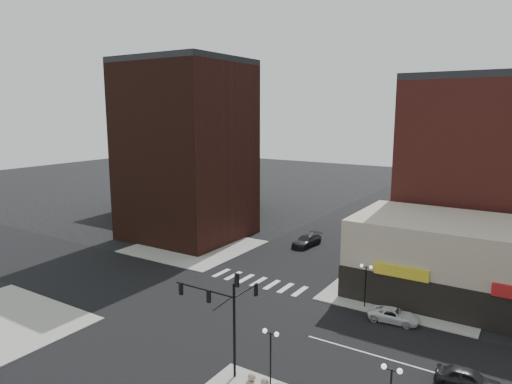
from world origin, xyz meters
The scene contains 16 objects.
ground centered at (0.00, 0.00, 0.00)m, with size 240.00×240.00×0.00m, color black.
road_ew centered at (0.00, 0.00, 0.01)m, with size 200.00×14.00×0.02m, color black.
road_ns centered at (0.00, 0.00, 0.01)m, with size 14.00×200.00×0.02m, color black.
sidewalk_nw centered at (-14.50, 14.50, 0.06)m, with size 15.00×15.00×0.12m, color gray.
sidewalk_ne centered at (14.50, 14.50, 0.06)m, with size 15.00×15.00×0.12m, color gray.
building_nw centered at (-19.00, 18.50, 12.50)m, with size 16.00×15.00×25.00m, color #351910.
building_nw_low centered at (-32.00, 34.00, 6.00)m, with size 20.00×18.00×12.00m, color #351910.
building_ne_midrise centered at (19.00, 29.50, 11.00)m, with size 18.00×15.00×22.00m, color maroon.
building_ne_row centered at (21.00, 15.00, 3.30)m, with size 24.20×12.20×8.00m.
traffic_signal centered at (7.24, -7.83, 4.96)m, with size 5.59×3.09×7.77m.
street_lamp_se_a centered at (11.00, -8.00, 3.29)m, with size 1.22×0.32×4.16m.
street_lamp_se_b centered at (19.00, -8.00, 3.29)m, with size 1.22×0.32×4.16m.
street_lamp_ne centered at (12.00, 8.00, 3.29)m, with size 1.22×0.32×4.16m.
white_suv centered at (15.19, 6.50, 0.61)m, with size 2.02×4.39×1.22m, color silver.
dark_sedan_east centered at (22.26, -0.81, 0.72)m, with size 1.70×4.22×1.44m, color black.
dark_sedan_north centered at (-1.60, 23.22, 0.79)m, with size 2.21×5.42×1.57m, color black.
Camera 1 is at (25.18, -32.16, 18.58)m, focal length 32.00 mm.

